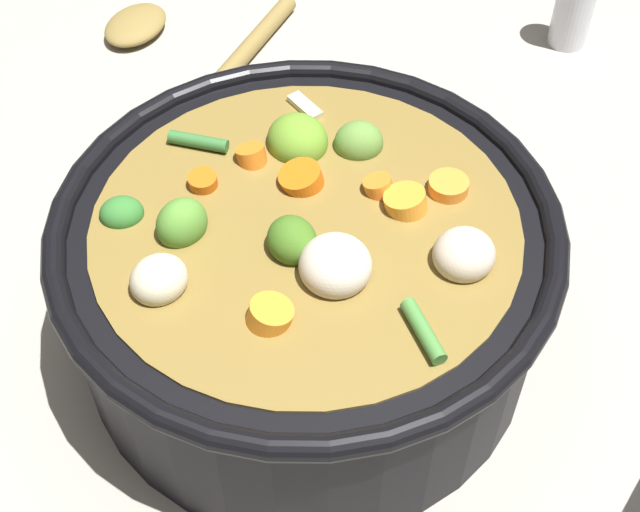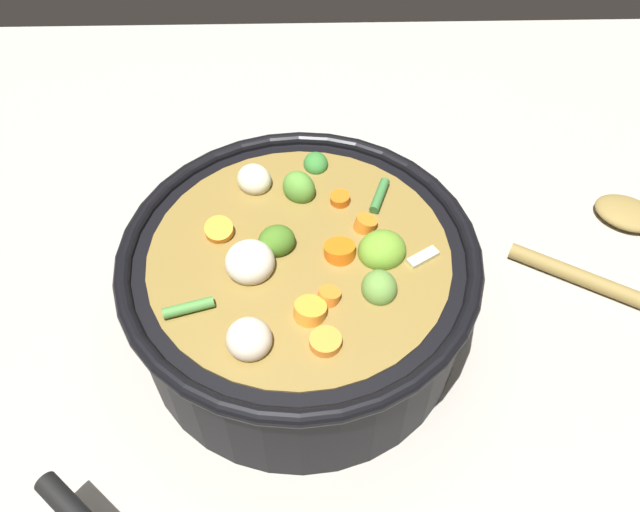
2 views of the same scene
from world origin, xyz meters
name	(u,v)px [view 1 (image 1 of 2)]	position (x,y,z in m)	size (l,w,h in m)	color
ground_plane	(308,332)	(0.00, 0.00, 0.00)	(1.10, 1.10, 0.00)	#9E998E
cooking_pot	(307,275)	(0.00, 0.00, 0.06)	(0.32, 0.32, 0.14)	black
wooden_spoon	(181,39)	(-0.34, -0.09, 0.01)	(0.19, 0.20, 0.02)	olive
salt_shaker	(576,1)	(-0.32, 0.27, 0.05)	(0.04, 0.04, 0.09)	silver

